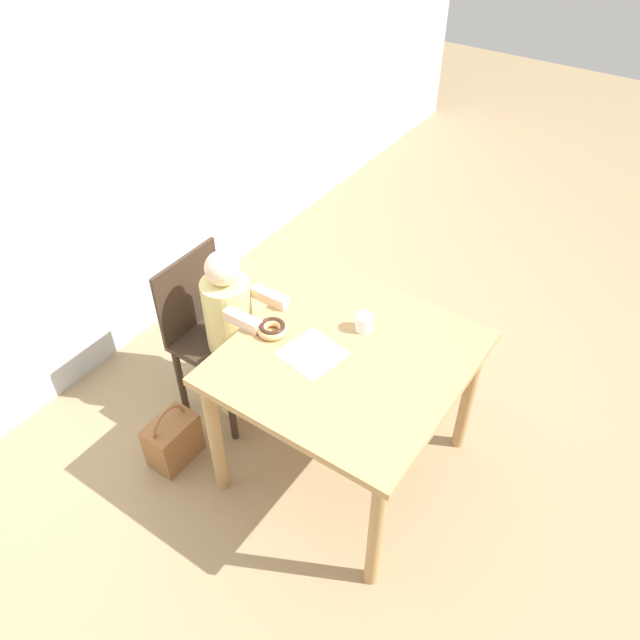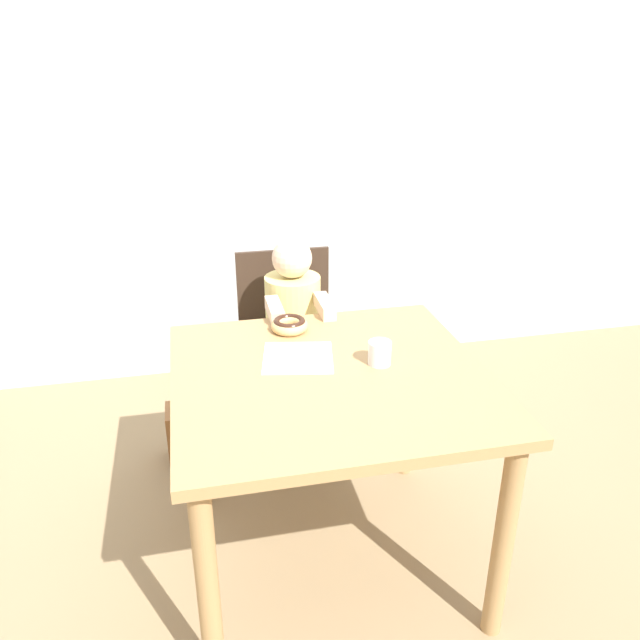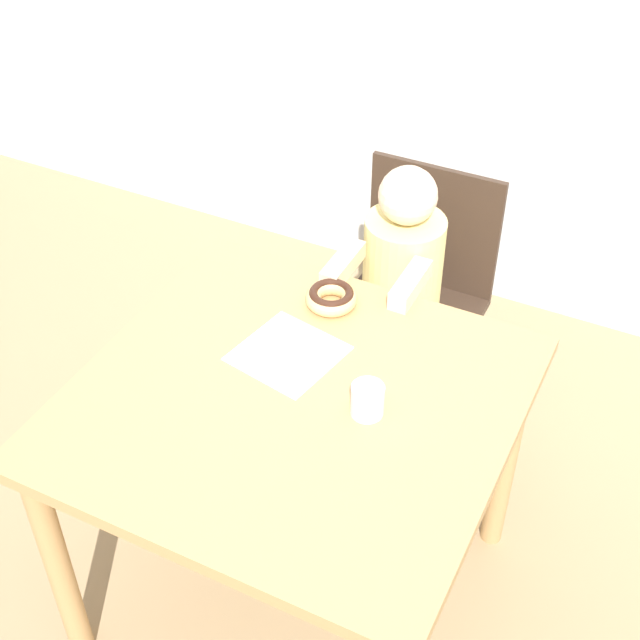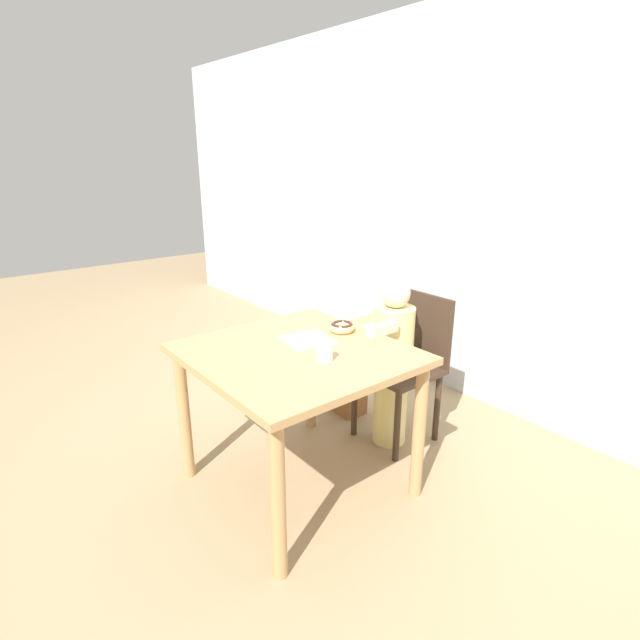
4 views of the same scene
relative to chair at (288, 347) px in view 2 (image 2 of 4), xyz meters
name	(u,v)px [view 2 (image 2 of 4)]	position (x,y,z in m)	size (l,w,h in m)	color
ground_plane	(329,555)	(0.00, -0.76, -0.45)	(12.00, 12.00, 0.00)	#997F5B
wall_back	(260,134)	(0.00, 0.76, 0.80)	(8.00, 0.05, 2.50)	silver
dining_table	(330,404)	(0.00, -0.76, 0.17)	(0.96, 0.92, 0.73)	tan
chair	(288,347)	(0.00, 0.00, 0.00)	(0.40, 0.40, 0.85)	#38281E
child_figure	(293,350)	(0.00, -0.12, 0.04)	(0.24, 0.38, 0.97)	#E0D17F
donut	(289,324)	(-0.06, -0.43, 0.30)	(0.13, 0.13, 0.05)	#DBB270
napkin	(298,358)	(-0.07, -0.64, 0.28)	(0.26, 0.26, 0.00)	white
handbag	(196,430)	(-0.42, -0.07, -0.32)	(0.24, 0.16, 0.34)	brown
cup	(380,353)	(0.17, -0.73, 0.32)	(0.07, 0.07, 0.08)	white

